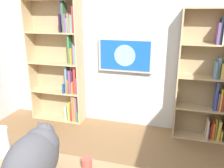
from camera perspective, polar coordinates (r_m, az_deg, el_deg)
wall_back at (r=3.81m, az=3.71°, el=9.17°), size 4.52×0.06×2.70m
bookshelf_left at (r=3.67m, az=23.52°, el=1.61°), size 0.80×0.28×1.95m
bookshelf_right at (r=4.09m, az=-12.06°, el=4.41°), size 0.94×0.28×2.08m
wall_mounted_tv at (r=3.75m, az=3.27°, el=7.07°), size 0.88×0.07×0.54m
cat at (r=1.81m, az=-18.38°, el=-16.27°), size 0.31×0.65×0.40m
paper_towel_roll at (r=2.21m, az=-25.36°, el=-12.72°), size 0.11×0.11×0.25m
coffee_mug at (r=1.91m, az=-6.24°, el=-18.97°), size 0.08×0.08×0.10m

